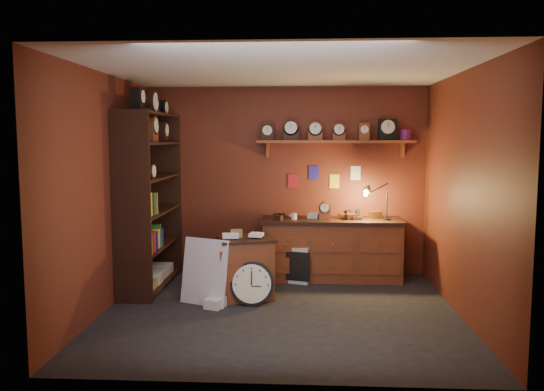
{
  "coord_description": "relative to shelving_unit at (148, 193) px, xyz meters",
  "views": [
    {
      "loc": [
        0.23,
        -5.86,
        1.96
      ],
      "look_at": [
        -0.12,
        0.35,
        1.29
      ],
      "focal_mm": 35.0,
      "sensor_mm": 36.0,
      "label": 1
    }
  ],
  "objects": [
    {
      "name": "floor",
      "position": [
        1.79,
        -0.98,
        -1.25
      ],
      "size": [
        4.0,
        4.0,
        0.0
      ],
      "primitive_type": "plane",
      "color": "black",
      "rests_on": "ground"
    },
    {
      "name": "room_shell",
      "position": [
        1.84,
        -0.87,
        0.47
      ],
      "size": [
        4.02,
        3.62,
        2.71
      ],
      "color": "maroon",
      "rests_on": "ground"
    },
    {
      "name": "shelving_unit",
      "position": [
        0.0,
        0.0,
        0.0
      ],
      "size": [
        0.47,
        1.6,
        2.58
      ],
      "color": "black",
      "rests_on": "ground"
    },
    {
      "name": "workbench",
      "position": [
        2.45,
        0.49,
        -0.78
      ],
      "size": [
        1.95,
        0.66,
        1.36
      ],
      "color": "brown",
      "rests_on": "ground"
    },
    {
      "name": "low_cabinet",
      "position": [
        1.34,
        -0.46,
        -0.84
      ],
      "size": [
        0.79,
        0.72,
        0.84
      ],
      "rotation": [
        0.0,
        0.0,
        0.3
      ],
      "color": "brown",
      "rests_on": "ground"
    },
    {
      "name": "big_round_clock",
      "position": [
        1.44,
        -0.75,
        -1.0
      ],
      "size": [
        0.52,
        0.17,
        0.52
      ],
      "color": "black",
      "rests_on": "ground"
    },
    {
      "name": "white_panel",
      "position": [
        0.88,
        -0.73,
        -1.25
      ],
      "size": [
        0.62,
        0.39,
        0.79
      ],
      "primitive_type": "cube",
      "rotation": [
        -0.17,
        0.0,
        -0.4
      ],
      "color": "silver",
      "rests_on": "ground"
    },
    {
      "name": "mini_fridge",
      "position": [
        1.95,
        0.41,
        -1.0
      ],
      "size": [
        0.59,
        0.61,
        0.5
      ],
      "rotation": [
        0.0,
        0.0,
        -0.29
      ],
      "color": "silver",
      "rests_on": "ground"
    },
    {
      "name": "floor_box_a",
      "position": [
        0.87,
        -0.47,
        -1.17
      ],
      "size": [
        0.35,
        0.33,
        0.16
      ],
      "primitive_type": "cube",
      "rotation": [
        0.0,
        0.0,
        0.56
      ],
      "color": "olive",
      "rests_on": "ground"
    },
    {
      "name": "floor_box_b",
      "position": [
        1.02,
        -0.88,
        -1.2
      ],
      "size": [
        0.26,
        0.28,
        0.11
      ],
      "primitive_type": "cube",
      "rotation": [
        0.0,
        0.0,
        -0.35
      ],
      "color": "white",
      "rests_on": "ground"
    },
    {
      "name": "floor_box_c",
      "position": [
        1.08,
        -0.04,
        -1.16
      ],
      "size": [
        0.31,
        0.3,
        0.18
      ],
      "primitive_type": "cube",
      "rotation": [
        0.0,
        0.0,
        0.6
      ],
      "color": "olive",
      "rests_on": "ground"
    }
  ]
}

